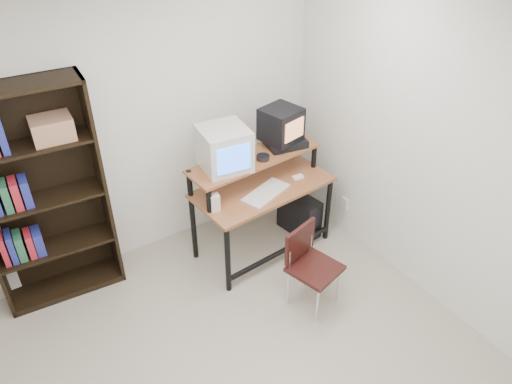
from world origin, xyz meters
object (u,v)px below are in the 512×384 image
crt_tv (281,124)px  bookshelf (41,196)px  computer_desk (261,188)px  crt_monitor (224,149)px  pc_tower (299,214)px  school_chair (309,260)px

crt_tv → bookshelf: bookshelf is taller
computer_desk → crt_monitor: 0.57m
crt_monitor → pc_tower: bearing=-2.4°
crt_tv → bookshelf: bearing=157.8°
crt_monitor → bookshelf: bearing=171.8°
crt_tv → bookshelf: 2.15m
bookshelf → computer_desk: bearing=-11.2°
computer_desk → crt_monitor: size_ratio=2.96×
crt_monitor → bookshelf: size_ratio=0.23×
crt_monitor → pc_tower: (0.78, -0.12, -0.95)m
computer_desk → pc_tower: (0.46, -0.01, -0.49)m
crt_tv → school_chair: size_ratio=0.51×
computer_desk → crt_monitor: bearing=156.0°
pc_tower → bookshelf: bearing=158.1°
computer_desk → crt_tv: (0.32, 0.15, 0.51)m
crt_tv → school_chair: bearing=-124.1°
bookshelf → pc_tower: bearing=-8.4°
crt_monitor → crt_tv: 0.63m
computer_desk → crt_tv: bearing=21.1°
crt_monitor → school_chair: (0.25, -0.94, -0.70)m
school_chair → computer_desk: bearing=70.7°
crt_tv → crt_monitor: bearing=170.9°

